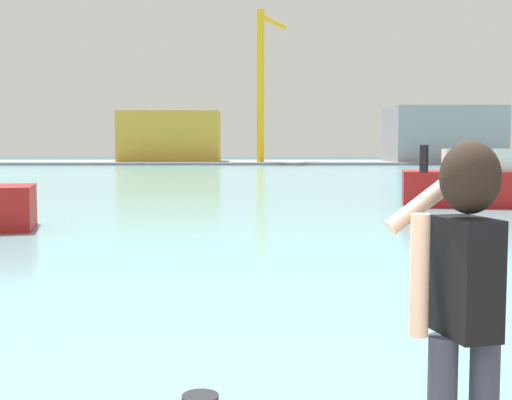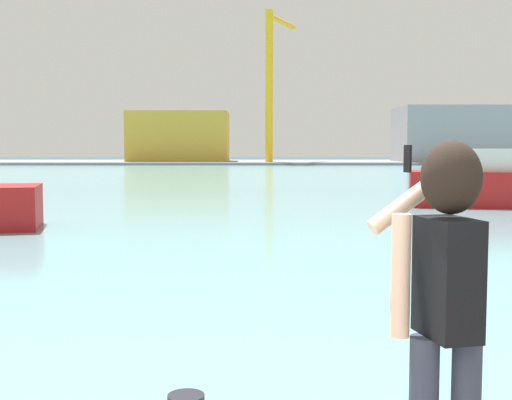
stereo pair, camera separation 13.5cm
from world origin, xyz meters
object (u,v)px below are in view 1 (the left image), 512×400
(person_photographer, at_px, (463,284))
(warehouse_left, at_px, (170,137))
(boat_moored_2, at_px, (501,185))
(port_crane, at_px, (263,74))
(warehouse_right, at_px, (442,134))

(person_photographer, height_order, warehouse_left, warehouse_left)
(boat_moored_2, xyz_separation_m, port_crane, (-7.64, 63.44, 11.07))
(person_photographer, bearing_deg, boat_moored_2, -34.30)
(person_photographer, relative_size, boat_moored_2, 0.22)
(boat_moored_2, height_order, port_crane, port_crane)
(warehouse_left, bearing_deg, person_photographer, -82.65)
(warehouse_right, relative_size, port_crane, 0.74)
(warehouse_left, xyz_separation_m, port_crane, (12.78, -4.22, 8.15))
(boat_moored_2, distance_m, warehouse_left, 70.74)
(warehouse_left, height_order, port_crane, port_crane)
(person_photographer, distance_m, warehouse_left, 90.76)
(warehouse_right, distance_m, port_crane, 26.04)
(warehouse_left, bearing_deg, boat_moored_2, -73.21)
(warehouse_right, height_order, port_crane, port_crane)
(person_photographer, xyz_separation_m, warehouse_right, (25.90, 87.95, 2.42))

